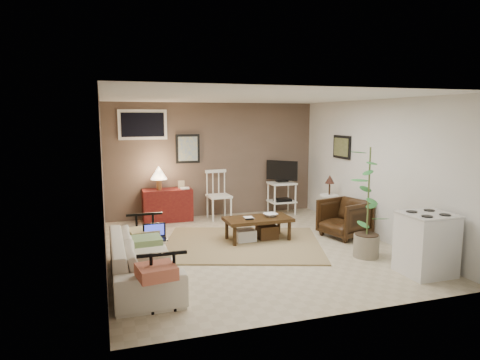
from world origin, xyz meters
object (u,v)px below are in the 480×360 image
object	(u,v)px
red_console	(167,202)
spindle_chair	(219,196)
armchair	(344,216)
side_table	(329,194)
sofa	(143,252)
tv_stand	(282,186)
coffee_table	(257,227)
stove	(426,244)
potted_plant	(368,198)

from	to	relation	value
red_console	spindle_chair	bearing A→B (deg)	-5.94
red_console	armchair	world-z (taller)	red_console
armchair	side_table	bearing A→B (deg)	151.90
sofa	tv_stand	bearing A→B (deg)	-47.02
tv_stand	red_console	bearing A→B (deg)	176.69
coffee_table	sofa	size ratio (longest dim) A/B	0.57
coffee_table	tv_stand	bearing A→B (deg)	55.43
sofa	red_console	size ratio (longest dim) A/B	1.78
armchair	stove	xyz separation A→B (m)	(0.07, -1.92, 0.05)
coffee_table	armchair	xyz separation A→B (m)	(1.55, -0.23, 0.13)
spindle_chair	armchair	world-z (taller)	spindle_chair
coffee_table	armchair	world-z (taller)	armchair
tv_stand	stove	bearing A→B (deg)	-84.01
stove	sofa	bearing A→B (deg)	166.18
sofa	spindle_chair	bearing A→B (deg)	-30.87
armchair	potted_plant	size ratio (longest dim) A/B	0.43
sofa	stove	xyz separation A→B (m)	(3.64, -0.90, 0.02)
spindle_chair	tv_stand	size ratio (longest dim) A/B	0.86
tv_stand	side_table	bearing A→B (deg)	-64.34
spindle_chair	stove	bearing A→B (deg)	-65.18
sofa	red_console	distance (m)	3.25
spindle_chair	stove	world-z (taller)	spindle_chair
sofa	tv_stand	size ratio (longest dim) A/B	1.72
side_table	stove	xyz separation A→B (m)	(-0.12, -2.81, -0.19)
armchair	potted_plant	distance (m)	1.22
sofa	armchair	distance (m)	3.72
red_console	side_table	size ratio (longest dim) A/B	1.16
red_console	potted_plant	distance (m)	4.12
sofa	coffee_table	bearing A→B (deg)	-58.11
spindle_chair	side_table	world-z (taller)	spindle_chair
coffee_table	side_table	world-z (taller)	side_table
tv_stand	stove	xyz separation A→B (m)	(0.41, -3.91, -0.20)
tv_stand	potted_plant	xyz separation A→B (m)	(0.07, -3.05, 0.28)
potted_plant	stove	world-z (taller)	potted_plant
coffee_table	potted_plant	xyz separation A→B (m)	(1.28, -1.30, 0.66)
red_console	tv_stand	world-z (taller)	tv_stand
spindle_chair	stove	distance (m)	4.34
armchair	potted_plant	bearing A→B (deg)	-29.94
sofa	red_console	world-z (taller)	red_console
stove	potted_plant	bearing A→B (deg)	111.61
coffee_table	sofa	xyz separation A→B (m)	(-2.02, -1.26, 0.16)
sofa	tv_stand	distance (m)	4.43
red_console	stove	distance (m)	4.98
coffee_table	red_console	size ratio (longest dim) A/B	1.00
red_console	tv_stand	bearing A→B (deg)	-3.31
side_table	potted_plant	world-z (taller)	potted_plant
sofa	side_table	bearing A→B (deg)	-63.10
side_table	sofa	bearing A→B (deg)	-153.10
spindle_chair	potted_plant	size ratio (longest dim) A/B	0.59
sofa	side_table	world-z (taller)	side_table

